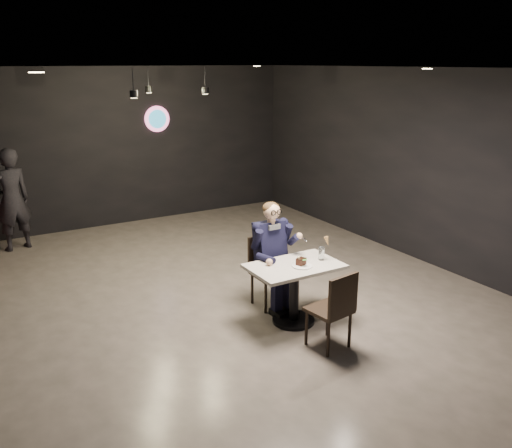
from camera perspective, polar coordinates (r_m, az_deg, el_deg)
floor at (r=7.16m, az=-2.92°, el=-8.75°), size 9.00×9.00×0.00m
wall_sign at (r=10.94m, az=-10.38°, el=10.82°), size 0.50×0.06×0.50m
pendant_lights at (r=8.29m, az=-9.88°, el=15.14°), size 1.40×1.20×0.36m
main_table at (r=6.64m, az=4.02°, el=-7.33°), size 1.10×0.70×0.75m
chair_far at (r=7.03m, az=1.50°, el=-5.13°), size 0.42×0.46×0.92m
chair_near at (r=6.11m, az=7.67°, el=-8.80°), size 0.48×0.51×0.92m
seated_man at (r=6.94m, az=1.51°, el=-3.14°), size 0.60×0.80×1.44m
dessert_plate at (r=6.45m, az=4.87°, el=-4.43°), size 0.24×0.24×0.01m
cake_slice at (r=6.46m, az=4.77°, el=-3.99°), size 0.13×0.12×0.07m
mint_leaf at (r=6.40m, az=5.16°, el=-3.77°), size 0.07×0.04×0.01m
sundae_glass at (r=6.66m, az=6.91°, el=-3.09°), size 0.07×0.07×0.16m
wafer_cone at (r=6.62m, az=7.49°, el=-1.81°), size 0.07×0.07×0.12m
passerby at (r=9.91m, az=-24.34°, el=2.33°), size 0.72×0.57×1.73m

